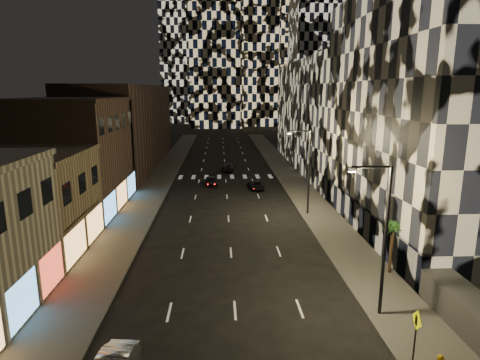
{
  "coord_description": "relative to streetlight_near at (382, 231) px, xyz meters",
  "views": [
    {
      "loc": [
        -0.8,
        -11.18,
        13.14
      ],
      "look_at": [
        0.79,
        20.73,
        6.0
      ],
      "focal_mm": 30.0,
      "sensor_mm": 36.0,
      "label": 1
    }
  ],
  "objects": [
    {
      "name": "midrise_base",
      "position": [
        3.95,
        14.5,
        -3.85
      ],
      "size": [
        0.6,
        25.0,
        3.0
      ],
      "primitive_type": "cube",
      "color": "#383838",
      "rests_on": "ground"
    },
    {
      "name": "plinth_right",
      "position": [
        4.65,
        -2.0,
        -4.35
      ],
      "size": [
        2.0,
        8.0,
        2.0
      ],
      "primitive_type": "cube",
      "color": "#383838",
      "rests_on": "ground"
    },
    {
      "name": "streetlight_far",
      "position": [
        0.0,
        20.0,
        0.0
      ],
      "size": [
        2.55,
        0.25,
        9.0
      ],
      "color": "black",
      "rests_on": "sidewalk_right"
    },
    {
      "name": "palm_tree",
      "position": [
        3.13,
        5.41,
        -2.0
      ],
      "size": [
        1.97,
        1.97,
        3.88
      ],
      "color": "#47331E",
      "rests_on": "sidewalk_right"
    },
    {
      "name": "retail_tan",
      "position": [
        -25.35,
        11.0,
        -1.35
      ],
      "size": [
        10.0,
        10.0,
        8.0
      ],
      "primitive_type": "cube",
      "color": "#8B7953",
      "rests_on": "ground"
    },
    {
      "name": "curb_right",
      "position": [
        -0.45,
        40.0,
        -5.28
      ],
      "size": [
        0.2,
        120.0,
        0.15
      ],
      "primitive_type": "cube",
      "color": "#4C4C47",
      "rests_on": "ground"
    },
    {
      "name": "retail_filler_left",
      "position": [
        -25.35,
        50.0,
        1.65
      ],
      "size": [
        10.0,
        40.0,
        14.0
      ],
      "primitive_type": "cube",
      "color": "#4B372A",
      "rests_on": "ground"
    },
    {
      "name": "sidewalk_right",
      "position": [
        1.65,
        40.0,
        -5.28
      ],
      "size": [
        4.0,
        120.0,
        0.15
      ],
      "primitive_type": "cube",
      "color": "#47443F",
      "rests_on": "ground"
    },
    {
      "name": "curb_left",
      "position": [
        -16.25,
        40.0,
        -5.28
      ],
      "size": [
        0.2,
        120.0,
        0.15
      ],
      "primitive_type": "cube",
      "color": "#4C4C47",
      "rests_on": "ground"
    },
    {
      "name": "midrise_right",
      "position": [
        11.65,
        14.5,
        5.65
      ],
      "size": [
        16.0,
        25.0,
        22.0
      ],
      "primitive_type": "cube",
      "color": "#232326",
      "rests_on": "ground"
    },
    {
      "name": "streetlight_near",
      "position": [
        0.0,
        0.0,
        0.0
      ],
      "size": [
        2.55,
        0.25,
        9.0
      ],
      "color": "black",
      "rests_on": "sidewalk_right"
    },
    {
      "name": "midrise_filler_right",
      "position": [
        11.65,
        47.0,
        3.65
      ],
      "size": [
        16.0,
        40.0,
        18.0
      ],
      "primitive_type": "cube",
      "color": "#232326",
      "rests_on": "ground"
    },
    {
      "name": "sidewalk_left",
      "position": [
        -18.35,
        40.0,
        -5.28
      ],
      "size": [
        4.0,
        120.0,
        0.15
      ],
      "primitive_type": "cube",
      "color": "#47443F",
      "rests_on": "ground"
    },
    {
      "name": "ped_sign",
      "position": [
        -0.06,
        -4.8,
        -3.13
      ],
      "size": [
        0.15,
        1.0,
        3.01
      ],
      "rotation": [
        0.0,
        0.0,
        -0.1
      ],
      "color": "black",
      "rests_on": "sidewalk_right"
    },
    {
      "name": "car_dark_rightlane",
      "position": [
        -4.35,
        31.57,
        -4.81
      ],
      "size": [
        2.22,
        4.08,
        1.08
      ],
      "primitive_type": "imported",
      "rotation": [
        0.0,
        0.0,
        0.11
      ],
      "color": "black",
      "rests_on": "ground"
    },
    {
      "name": "retail_brown",
      "position": [
        -25.35,
        23.5,
        0.65
      ],
      "size": [
        10.0,
        15.0,
        12.0
      ],
      "primitive_type": "cube",
      "color": "#4B372A",
      "rests_on": "ground"
    },
    {
      "name": "car_dark_midlane",
      "position": [
        -10.43,
        34.36,
        -4.72
      ],
      "size": [
        1.95,
        3.85,
        1.26
      ],
      "primitive_type": "imported",
      "rotation": [
        0.0,
        0.0,
        0.13
      ],
      "color": "black",
      "rests_on": "ground"
    },
    {
      "name": "car_dark_oncoming",
      "position": [
        -7.85,
        44.66,
        -4.69
      ],
      "size": [
        2.36,
        4.73,
        1.32
      ],
      "primitive_type": "imported",
      "rotation": [
        0.0,
        0.0,
        3.03
      ],
      "color": "black",
      "rests_on": "ground"
    }
  ]
}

